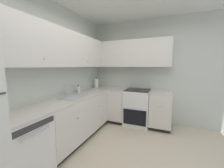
{
  "coord_description": "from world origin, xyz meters",
  "views": [
    {
      "loc": [
        -1.75,
        -0.4,
        1.49
      ],
      "look_at": [
        1.0,
        0.75,
        1.1
      ],
      "focal_mm": 21.64,
      "sensor_mm": 36.0,
      "label": 1
    }
  ],
  "objects_px": {
    "soap_bottle": "(78,89)",
    "oven_range": "(137,107)",
    "dishwasher": "(20,150)",
    "paper_towel_roll": "(96,83)"
  },
  "relations": [
    {
      "from": "soap_bottle",
      "to": "oven_range",
      "type": "bearing_deg",
      "value": -53.87
    },
    {
      "from": "dishwasher",
      "to": "oven_range",
      "type": "xyz_separation_m",
      "value": [
        2.35,
        -1.0,
        0.03
      ]
    },
    {
      "from": "paper_towel_roll",
      "to": "oven_range",
      "type": "bearing_deg",
      "value": -87.09
    },
    {
      "from": "dishwasher",
      "to": "soap_bottle",
      "type": "distance_m",
      "value": 1.59
    },
    {
      "from": "soap_bottle",
      "to": "paper_towel_roll",
      "type": "height_order",
      "value": "paper_towel_roll"
    },
    {
      "from": "dishwasher",
      "to": "soap_bottle",
      "type": "height_order",
      "value": "soap_bottle"
    },
    {
      "from": "soap_bottle",
      "to": "paper_towel_roll",
      "type": "distance_m",
      "value": 0.81
    },
    {
      "from": "dishwasher",
      "to": "paper_towel_roll",
      "type": "height_order",
      "value": "paper_towel_roll"
    },
    {
      "from": "oven_range",
      "to": "paper_towel_roll",
      "type": "distance_m",
      "value": 1.3
    },
    {
      "from": "oven_range",
      "to": "soap_bottle",
      "type": "relative_size",
      "value": 5.8
    }
  ]
}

